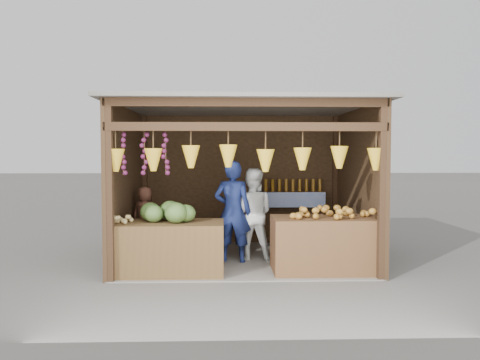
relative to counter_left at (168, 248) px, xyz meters
name	(u,v)px	position (x,y,z in m)	size (l,w,h in m)	color
ground	(243,259)	(1.18, 0.99, -0.40)	(80.00, 80.00, 0.00)	#514F49
stall_structure	(241,163)	(1.15, 0.95, 1.27)	(4.30, 3.30, 2.66)	slate
back_shelf	(293,201)	(2.23, 2.28, 0.48)	(1.25, 0.32, 1.32)	#382314
counter_left	(168,248)	(0.00, 0.00, 0.00)	(1.69, 0.85, 0.79)	#472E17
counter_right	(323,245)	(2.37, 0.03, 0.03)	(1.56, 0.85, 0.85)	#53311B
stool	(146,250)	(-0.53, 1.17, -0.26)	(0.29, 0.29, 0.28)	black
man_standing	(233,212)	(1.00, 0.73, 0.46)	(0.63, 0.41, 1.72)	navy
woman_standing	(252,214)	(1.33, 0.94, 0.40)	(0.77, 0.60, 1.58)	silver
vendor_seated	(145,214)	(-0.53, 1.17, 0.37)	(0.48, 0.31, 0.98)	#573122
melon_pile	(166,211)	(-0.03, 0.04, 0.56)	(1.00, 0.50, 0.32)	#1D4813
tanfruit_pile	(122,218)	(-0.67, -0.04, 0.46)	(0.34, 0.40, 0.13)	#A8984D
mango_pile	(330,211)	(2.46, -0.01, 0.56)	(1.40, 0.64, 0.22)	#BD4819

